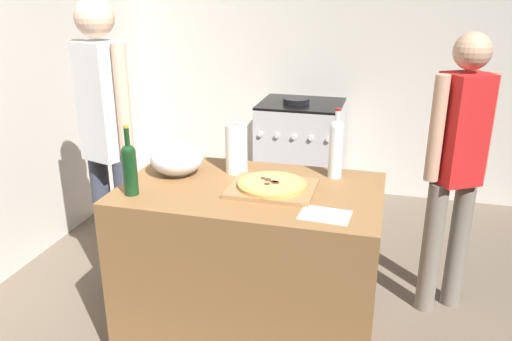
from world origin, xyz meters
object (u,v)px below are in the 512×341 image
stove (300,153)px  person_in_red (457,162)px  paper_towel_roll (236,149)px  wine_bottle_dark (336,146)px  pizza (272,184)px  mixing_bowl (177,159)px  wine_bottle_amber (130,167)px  person_in_stripes (106,132)px

stove → person_in_red: 1.77m
paper_towel_roll → wine_bottle_dark: 0.50m
pizza → mixing_bowl: (-0.52, 0.09, 0.05)m
wine_bottle_dark → wine_bottle_amber: bearing=-152.1°
wine_bottle_dark → person_in_red: person_in_red is taller
mixing_bowl → paper_towel_roll: (0.28, 0.11, 0.04)m
person_in_red → paper_towel_roll: bearing=-159.9°
wine_bottle_dark → paper_towel_roll: bearing=-173.5°
pizza → person_in_red: person_in_red is taller
wine_bottle_amber → stove: size_ratio=0.36×
mixing_bowl → person_in_stripes: bearing=158.5°
wine_bottle_amber → wine_bottle_dark: size_ratio=0.93×
wine_bottle_amber → person_in_stripes: person_in_stripes is taller
paper_towel_roll → wine_bottle_amber: wine_bottle_amber is taller
person_in_stripes → person_in_red: size_ratio=1.10×
pizza → paper_towel_roll: paper_towel_roll is taller
paper_towel_roll → person_in_red: bearing=20.1°
paper_towel_roll → person_in_red: person_in_red is taller
mixing_bowl → wine_bottle_dark: 0.80m
mixing_bowl → wine_bottle_amber: 0.32m
paper_towel_roll → wine_bottle_amber: bearing=-133.0°
wine_bottle_dark → person_in_red: (0.61, 0.35, -0.14)m
stove → person_in_stripes: 1.92m
wine_bottle_dark → pizza: bearing=-135.9°
paper_towel_roll → pizza: bearing=-40.2°
wine_bottle_amber → paper_towel_roll: bearing=47.0°
wine_bottle_amber → mixing_bowl: bearing=71.6°
mixing_bowl → stove: 1.94m
wine_bottle_amber → wine_bottle_dark: wine_bottle_dark is taller
pizza → wine_bottle_dark: size_ratio=0.92×
mixing_bowl → stove: size_ratio=0.29×
pizza → stove: bearing=96.1°
mixing_bowl → person_in_stripes: size_ratio=0.15×
person_in_stripes → wine_bottle_dark: bearing=-1.6°
stove → wine_bottle_amber: bearing=-100.9°
mixing_bowl → person_in_red: bearing=20.3°
person_in_stripes → pizza: bearing=-15.8°
mixing_bowl → person_in_red: size_ratio=0.17×
wine_bottle_dark → stove: (-0.47, 1.68, -0.61)m
wine_bottle_dark → person_in_red: bearing=29.8°
paper_towel_roll → wine_bottle_amber: 0.56m
mixing_bowl → wine_bottle_amber: wine_bottle_amber is taller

